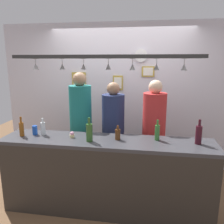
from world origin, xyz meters
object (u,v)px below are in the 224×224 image
object	(u,v)px
picture_frame_upper_small	(148,72)
drink_can	(35,130)
picture_frame_caricature	(79,82)
bottle_soda_clear	(43,128)
picture_frame_crest	(118,83)
bottle_beer_amber_tall	(22,129)
wall_clock	(141,55)
bottle_champagne_green	(89,132)
person_right_red_shirt	(154,125)
cupcake	(72,135)
person_middle_navy_shirt	(113,125)
person_left_teal_shirt	(81,118)
bottle_wine_dark_red	(199,134)
bottle_beer_green_import	(157,132)
bottle_beer_brown_stubby	(118,134)

from	to	relation	value
picture_frame_upper_small	drink_can	bearing A→B (deg)	-137.44
picture_frame_caricature	bottle_soda_clear	bearing A→B (deg)	-94.11
picture_frame_caricature	picture_frame_crest	world-z (taller)	picture_frame_caricature
bottle_beer_amber_tall	wall_clock	xyz separation A→B (m)	(1.48, 1.43, 0.96)
bottle_champagne_green	bottle_soda_clear	bearing A→B (deg)	168.08
person_right_red_shirt	cupcake	distance (m)	1.22
person_middle_navy_shirt	picture_frame_caricature	bearing A→B (deg)	134.68
bottle_beer_amber_tall	wall_clock	world-z (taller)	wall_clock
person_left_teal_shirt	wall_clock	world-z (taller)	wall_clock
bottle_wine_dark_red	cupcake	size ratio (longest dim) A/B	3.85
bottle_champagne_green	picture_frame_caricature	world-z (taller)	picture_frame_caricature
person_middle_navy_shirt	wall_clock	distance (m)	1.34
person_right_red_shirt	bottle_beer_green_import	bearing A→B (deg)	-86.96
bottle_champagne_green	bottle_beer_brown_stubby	xyz separation A→B (m)	(0.33, 0.12, -0.05)
bottle_wine_dark_red	bottle_beer_brown_stubby	distance (m)	0.97
bottle_soda_clear	picture_frame_crest	xyz separation A→B (m)	(0.82, 1.34, 0.49)
bottle_beer_green_import	picture_frame_upper_small	world-z (taller)	picture_frame_upper_small
cupcake	wall_clock	world-z (taller)	wall_clock
drink_can	picture_frame_upper_small	bearing A→B (deg)	42.56
bottle_champagne_green	bottle_beer_brown_stubby	world-z (taller)	bottle_champagne_green
bottle_wine_dark_red	bottle_beer_amber_tall	bearing A→B (deg)	-178.25
person_left_teal_shirt	picture_frame_upper_small	world-z (taller)	picture_frame_upper_small
person_right_red_shirt	picture_frame_crest	world-z (taller)	picture_frame_crest
person_right_red_shirt	bottle_beer_amber_tall	xyz separation A→B (m)	(-1.73, -0.66, 0.06)
bottle_beer_amber_tall	picture_frame_caricature	xyz separation A→B (m)	(0.35, 1.43, 0.49)
bottle_beer_brown_stubby	cupcake	size ratio (longest dim) A/B	2.31
bottle_beer_amber_tall	picture_frame_upper_small	world-z (taller)	picture_frame_upper_small
picture_frame_caricature	cupcake	bearing A→B (deg)	-77.07
bottle_champagne_green	bottle_beer_amber_tall	world-z (taller)	bottle_champagne_green
bottle_beer_green_import	cupcake	xyz separation A→B (m)	(-1.08, -0.08, -0.07)
person_middle_navy_shirt	bottle_beer_brown_stubby	bearing A→B (deg)	-75.78
bottle_beer_brown_stubby	drink_can	world-z (taller)	bottle_beer_brown_stubby
person_left_teal_shirt	picture_frame_crest	xyz separation A→B (m)	(0.47, 0.77, 0.48)
person_middle_navy_shirt	drink_can	bearing A→B (deg)	-149.33
cupcake	picture_frame_upper_small	world-z (taller)	picture_frame_upper_small
person_middle_navy_shirt	bottle_beer_brown_stubby	size ratio (longest dim) A/B	9.09
bottle_wine_dark_red	bottle_champagne_green	xyz separation A→B (m)	(-1.30, -0.12, 0.00)
bottle_beer_amber_tall	picture_frame_crest	size ratio (longest dim) A/B	1.00
cupcake	picture_frame_caricature	bearing A→B (deg)	102.93
bottle_soda_clear	picture_frame_upper_small	world-z (taller)	picture_frame_upper_small
person_right_red_shirt	picture_frame_caricature	distance (m)	1.67
drink_can	bottle_beer_green_import	bearing A→B (deg)	1.57
cupcake	wall_clock	bearing A→B (deg)	59.66
cupcake	picture_frame_upper_small	bearing A→B (deg)	55.93
person_right_red_shirt	bottle_wine_dark_red	size ratio (longest dim) A/B	5.59
cupcake	person_left_teal_shirt	bearing A→B (deg)	96.21
bottle_wine_dark_red	cupcake	bearing A→B (deg)	-179.21
wall_clock	picture_frame_caricature	bearing A→B (deg)	179.68
picture_frame_crest	wall_clock	xyz separation A→B (m)	(0.40, -0.01, 0.48)
cupcake	bottle_beer_brown_stubby	bearing A→B (deg)	1.80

